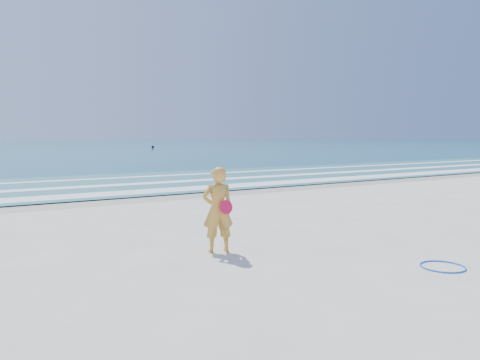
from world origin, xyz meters
TOP-DOWN VIEW (x-y plane):
  - ground at (0.00, 0.00)m, footprint 400.00×400.00m
  - wet_sand at (0.00, 9.00)m, footprint 400.00×2.40m
  - shallow at (0.00, 14.00)m, footprint 400.00×10.00m
  - foam_near at (0.00, 10.30)m, footprint 400.00×1.40m
  - foam_mid at (0.00, 13.20)m, footprint 400.00×0.90m
  - foam_far at (0.00, 16.50)m, footprint 400.00×0.60m
  - hoop at (0.93, -2.18)m, footprint 0.81×0.81m
  - buoy at (21.27, 65.42)m, footprint 0.44×0.44m
  - woman at (-1.85, 0.73)m, footprint 0.68×0.54m

SIDE VIEW (x-z plane):
  - ground at x=0.00m, z-range 0.00..0.00m
  - wet_sand at x=0.00m, z-range 0.00..0.00m
  - hoop at x=0.93m, z-range 0.00..0.03m
  - shallow at x=0.00m, z-range 0.04..0.05m
  - foam_near at x=0.00m, z-range 0.05..0.06m
  - foam_mid at x=0.00m, z-range 0.05..0.06m
  - foam_far at x=0.00m, z-range 0.05..0.06m
  - buoy at x=21.27m, z-range 0.04..0.48m
  - woman at x=-1.85m, z-range 0.00..1.65m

